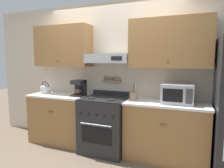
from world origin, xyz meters
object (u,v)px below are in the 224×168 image
at_px(coffee_maker, 79,88).
at_px(microwave, 178,94).
at_px(stove_range, 105,124).
at_px(tea_kettle, 45,89).
at_px(utensil_crock, 133,96).

height_order(coffee_maker, microwave, microwave).
bearing_deg(stove_range, tea_kettle, 177.97).
xyz_separation_m(microwave, utensil_crock, (-0.67, -0.02, -0.08)).
xyz_separation_m(tea_kettle, utensil_crock, (1.74, 0.00, -0.02)).
distance_m(coffee_maker, microwave, 1.68).
height_order(stove_range, tea_kettle, tea_kettle).
height_order(stove_range, coffee_maker, coffee_maker).
bearing_deg(microwave, coffee_maker, 179.67).
bearing_deg(utensil_crock, tea_kettle, -180.00).
height_order(tea_kettle, coffee_maker, coffee_maker).
xyz_separation_m(stove_range, microwave, (1.14, 0.06, 0.59)).
relative_size(microwave, utensil_crock, 1.63).
relative_size(tea_kettle, microwave, 0.53).
bearing_deg(coffee_maker, microwave, -0.33).
relative_size(stove_range, utensil_crock, 3.56).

